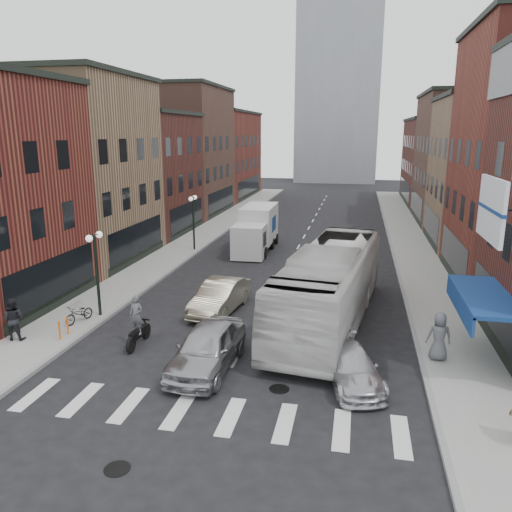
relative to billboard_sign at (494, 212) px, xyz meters
The scene contains 28 objects.
ground 10.56m from the billboard_sign, behind, with size 160.00×160.00×0.00m, color black.
sidewalk_left 28.12m from the billboard_sign, 128.47° to the left, with size 3.00×74.00×0.15m, color gray.
sidewalk_right 22.34m from the billboard_sign, 90.23° to the left, with size 3.00×74.00×0.15m, color gray.
curb_left 27.25m from the billboard_sign, 125.94° to the left, with size 0.20×74.00×0.16m, color gray.
curb_right 22.41m from the billboard_sign, 94.22° to the left, with size 0.20×74.00×0.16m, color gray.
crosswalk_stripes 11.12m from the billboard_sign, 157.82° to the right, with size 12.00×2.20×0.01m, color silver.
bldg_left_mid_a 27.17m from the billboard_sign, 150.21° to the left, with size 10.30×10.20×12.30m.
bldg_left_mid_b 33.30m from the billboard_sign, 135.10° to the left, with size 10.30×10.20×10.30m.
bldg_left_far_a 41.79m from the billboard_sign, 124.35° to the left, with size 10.30×12.20×13.30m.
bldg_left_far_b 53.93m from the billboard_sign, 115.93° to the left, with size 10.30×16.20×11.30m.
bldg_right_mid_b 24.36m from the billboard_sign, 74.75° to the left, with size 10.30×10.20×11.30m.
bldg_right_far_a 35.09m from the billboard_sign, 79.48° to the left, with size 10.30×12.20×12.30m.
bldg_right_far_b 48.93m from the billboard_sign, 82.47° to the left, with size 10.30×16.20×10.30m.
awning_blue 4.05m from the billboard_sign, 80.39° to the left, with size 1.80×5.00×0.78m.
billboard_sign is the anchor object (origin of this frame).
distant_tower 80.22m from the billboard_sign, 96.32° to the left, with size 14.00×14.00×50.00m, color #9399A0.
streetlamp_near 16.68m from the billboard_sign, 167.65° to the left, with size 0.32×1.22×4.11m.
streetlamp_far 23.92m from the billboard_sign, 132.41° to the left, with size 0.32×1.22×4.11m.
bike_rack 17.14m from the billboard_sign, behind, with size 0.08×0.68×0.80m.
box_truck 22.36m from the billboard_sign, 121.73° to the left, with size 2.38×7.47×3.23m.
motorcycle_rider 13.86m from the billboard_sign, behind, with size 0.62×2.14×2.18m.
transit_bus 8.62m from the billboard_sign, 135.60° to the left, with size 3.01×12.86×3.58m, color silver.
sedan_left_near 10.84m from the billboard_sign, behind, with size 1.97×4.90×1.67m, color #A5A5AA.
sedan_left_far 13.12m from the billboard_sign, 152.66° to the left, with size 1.63×4.67×1.54m, color #B5AD93.
curb_car 6.97m from the billboard_sign, behind, with size 1.68×4.14×1.20m, color #B9B9BE.
parked_bicycle 17.53m from the billboard_sign, behind, with size 0.54×1.55×0.81m, color black.
ped_left_solo 18.73m from the billboard_sign, behind, with size 0.88×0.50×1.80m, color black.
ped_right_c 5.43m from the billboard_sign, 120.00° to the left, with size 0.91×0.59×1.87m, color #595A60.
Camera 1 is at (4.35, -16.36, 8.57)m, focal length 35.00 mm.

